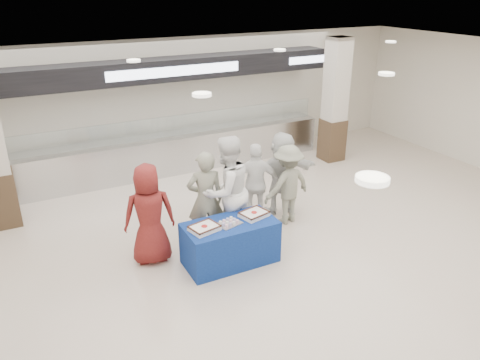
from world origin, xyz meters
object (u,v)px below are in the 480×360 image
soldier_b (287,184)px  civilian_white (282,173)px  soldier_a (206,200)px  chef_short (256,184)px  display_table (230,243)px  cupcake_tray (229,222)px  sheet_cake_right (254,214)px  chef_tall (227,191)px  sheet_cake_left (204,228)px  civilian_maroon (149,214)px

soldier_b → civilian_white: (0.13, 0.43, 0.06)m
soldier_a → chef_short: size_ratio=1.10×
display_table → cupcake_tray: cupcake_tray is taller
sheet_cake_right → chef_short: 1.23m
sheet_cake_right → chef_tall: (-0.21, 0.61, 0.22)m
sheet_cake_left → chef_short: (1.58, 1.11, 0.02)m
display_table → chef_short: size_ratio=0.95×
chef_tall → sheet_cake_right: bearing=95.2°
sheet_cake_right → chef_short: bearing=59.1°
display_table → soldier_b: 1.89m
sheet_cake_left → soldier_a: size_ratio=0.28×
cupcake_tray → chef_short: (1.14, 1.11, 0.04)m
soldier_a → chef_short: soldier_a is taller
soldier_a → civilian_white: size_ratio=1.04×
display_table → sheet_cake_right: (0.47, 0.03, 0.42)m
sheet_cake_right → cupcake_tray: sheet_cake_right is taller
display_table → sheet_cake_left: sheet_cake_left is taller
display_table → cupcake_tray: (-0.03, -0.02, 0.41)m
chef_tall → civilian_white: size_ratio=1.18×
soldier_a → chef_tall: bearing=-179.2°
sheet_cake_left → chef_short: bearing=35.2°
soldier_a → civilian_white: (1.91, 0.51, -0.03)m
civilian_maroon → chef_tall: bearing=-171.0°
display_table → soldier_b: (1.66, 0.81, 0.43)m
soldier_a → civilian_white: bearing=-150.9°
display_table → sheet_cake_left: bearing=-176.2°
soldier_a → sheet_cake_right: bearing=144.2°
sheet_cake_right → soldier_b: soldier_b is taller
display_table → civilian_white: bearing=35.2°
display_table → soldier_a: 0.91m
sheet_cake_right → soldier_a: bearing=130.1°
display_table → civilian_maroon: 1.43m
civilian_maroon → soldier_b: bearing=-166.9°
chef_short → display_table: bearing=65.9°
chef_tall → civilian_maroon: bearing=-15.3°
cupcake_tray → civilian_white: civilian_white is taller
civilian_maroon → chef_short: civilian_maroon is taller
chef_short → chef_tall: bearing=49.2°
chef_tall → soldier_b: chef_tall is taller
sheet_cake_left → chef_short: size_ratio=0.31×
sheet_cake_right → chef_tall: chef_tall is taller
soldier_a → civilian_maroon: bearing=17.2°
chef_short → soldier_b: (0.55, -0.28, -0.02)m
chef_tall → chef_short: bearing=-166.1°
chef_short → soldier_b: 0.61m
sheet_cake_left → cupcake_tray: (0.44, 0.00, -0.02)m
display_table → soldier_b: soldier_b is taller
display_table → chef_tall: 0.94m
cupcake_tray → chef_tall: 0.76m
sheet_cake_right → civilian_white: bearing=42.7°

